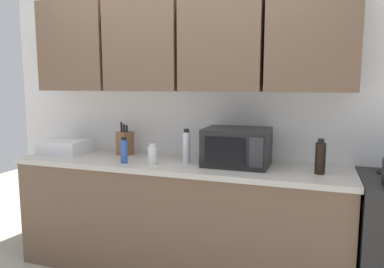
% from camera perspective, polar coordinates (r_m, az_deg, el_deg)
% --- Properties ---
extents(wall_back_with_cabinets, '(3.48, 0.38, 2.60)m').
position_cam_1_polar(wall_back_with_cabinets, '(3.01, -0.84, 9.23)').
color(wall_back_with_cabinets, white).
rests_on(wall_back_with_cabinets, ground_plane).
extents(counter_run, '(2.61, 0.63, 0.90)m').
position_cam_1_polar(counter_run, '(2.98, -2.34, -12.88)').
color(counter_run, brown).
rests_on(counter_run, ground_plane).
extents(microwave, '(0.48, 0.37, 0.28)m').
position_cam_1_polar(microwave, '(2.73, 7.06, -2.02)').
color(microwave, black).
rests_on(microwave, counter_run).
extents(dish_rack, '(0.38, 0.30, 0.12)m').
position_cam_1_polar(dish_rack, '(3.36, -19.30, -1.94)').
color(dish_rack, silver).
rests_on(dish_rack, counter_run).
extents(knife_block, '(0.13, 0.14, 0.28)m').
position_cam_1_polar(knife_block, '(3.18, -10.45, -1.38)').
color(knife_block, brown).
rests_on(knife_block, counter_run).
extents(bottle_blue_cleaner, '(0.05, 0.05, 0.20)m').
position_cam_1_polar(bottle_blue_cleaner, '(2.85, -10.62, -2.58)').
color(bottle_blue_cleaner, '#2D56B7').
rests_on(bottle_blue_cleaner, counter_run).
extents(bottle_soy_dark, '(0.07, 0.07, 0.24)m').
position_cam_1_polar(bottle_soy_dark, '(2.61, 19.47, -3.51)').
color(bottle_soy_dark, black).
rests_on(bottle_soy_dark, counter_run).
extents(bottle_clear_tall, '(0.06, 0.06, 0.27)m').
position_cam_1_polar(bottle_clear_tall, '(2.79, -0.88, -2.00)').
color(bottle_clear_tall, silver).
rests_on(bottle_clear_tall, counter_run).
extents(bottle_white_jar, '(0.07, 0.07, 0.15)m').
position_cam_1_polar(bottle_white_jar, '(2.79, -6.19, -3.22)').
color(bottle_white_jar, white).
rests_on(bottle_white_jar, counter_run).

